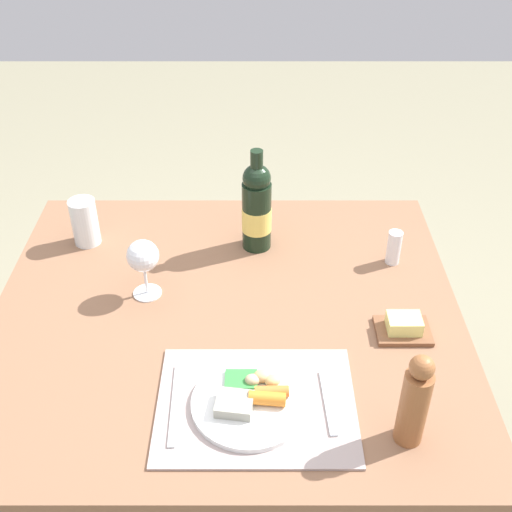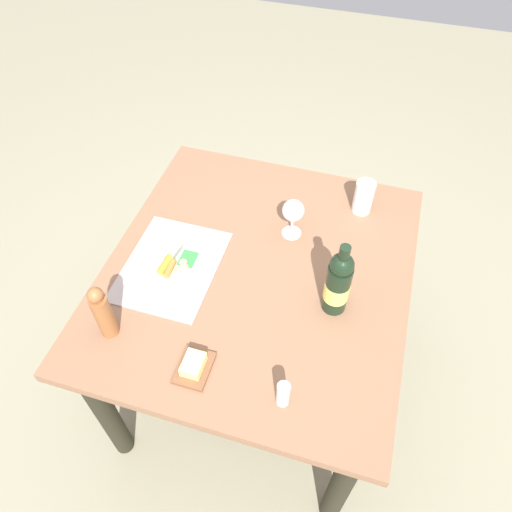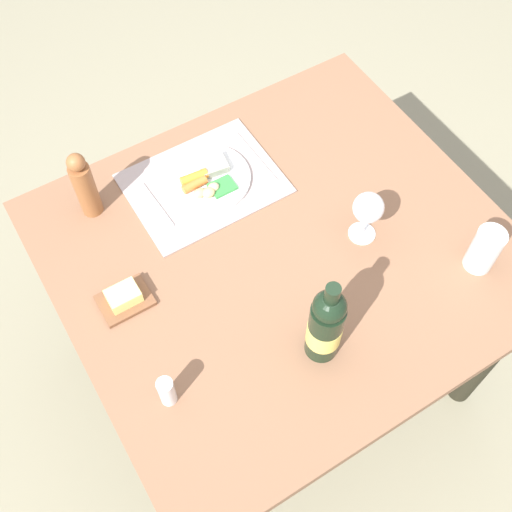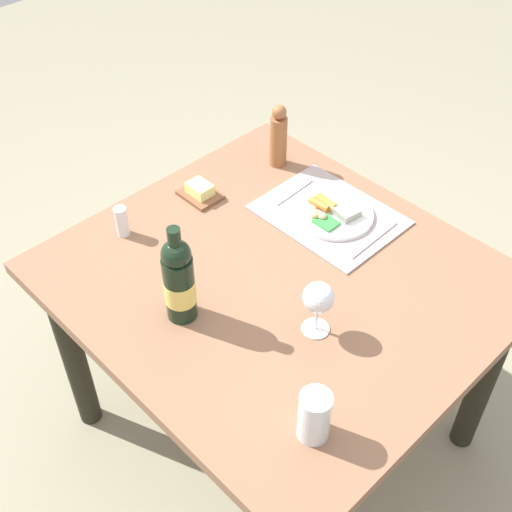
{
  "view_description": "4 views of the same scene",
  "coord_description": "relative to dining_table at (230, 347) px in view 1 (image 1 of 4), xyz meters",
  "views": [
    {
      "loc": [
        0.07,
        -1.21,
        1.83
      ],
      "look_at": [
        0.07,
        0.08,
        0.89
      ],
      "focal_mm": 45.21,
      "sensor_mm": 36.0,
      "label": 1
    },
    {
      "loc": [
        1.02,
        0.3,
        2.12
      ],
      "look_at": [
        -0.03,
        -0.02,
        0.81
      ],
      "focal_mm": 33.95,
      "sensor_mm": 36.0,
      "label": 2
    },
    {
      "loc": [
        0.53,
        0.72,
        2.2
      ],
      "look_at": [
        0.09,
        0.02,
        0.84
      ],
      "focal_mm": 44.4,
      "sensor_mm": 36.0,
      "label": 3
    },
    {
      "loc": [
        -0.91,
        0.97,
        2.11
      ],
      "look_at": [
        0.07,
        0.02,
        0.82
      ],
      "focal_mm": 46.86,
      "sensor_mm": 36.0,
      "label": 4
    }
  ],
  "objects": [
    {
      "name": "wine_glass",
      "position": [
        -0.21,
        0.07,
        0.24
      ],
      "size": [
        0.08,
        0.08,
        0.16
      ],
      "color": "white",
      "rests_on": "dining_table"
    },
    {
      "name": "salt_shaker",
      "position": [
        0.45,
        0.21,
        0.17
      ],
      "size": [
        0.04,
        0.04,
        0.1
      ],
      "primitive_type": "cylinder",
      "color": "white",
      "rests_on": "dining_table"
    },
    {
      "name": "knife",
      "position": [
        0.23,
        -0.3,
        0.13
      ],
      "size": [
        0.03,
        0.17,
        0.0
      ],
      "primitive_type": "cube",
      "rotation": [
        0.0,
        0.0,
        0.05
      ],
      "color": "silver",
      "rests_on": "placemat"
    },
    {
      "name": "placemat",
      "position": [
        0.07,
        -0.3,
        0.13
      ],
      "size": [
        0.42,
        0.32,
        0.01
      ],
      "primitive_type": "cube",
      "color": "#A79590",
      "rests_on": "dining_table"
    },
    {
      "name": "butter_dish",
      "position": [
        0.42,
        -0.07,
        0.14
      ],
      "size": [
        0.13,
        0.1,
        0.05
      ],
      "color": "brown",
      "rests_on": "dining_table"
    },
    {
      "name": "dinner_plate",
      "position": [
        0.06,
        -0.3,
        0.14
      ],
      "size": [
        0.25,
        0.25,
        0.04
      ],
      "color": "white",
      "rests_on": "placemat"
    },
    {
      "name": "pepper_mill",
      "position": [
        0.38,
        -0.38,
        0.23
      ],
      "size": [
        0.06,
        0.06,
        0.22
      ],
      "color": "#935830",
      "rests_on": "dining_table"
    },
    {
      "name": "wine_bottle",
      "position": [
        0.08,
        0.29,
        0.25
      ],
      "size": [
        0.08,
        0.08,
        0.3
      ],
      "color": "black",
      "rests_on": "dining_table"
    },
    {
      "name": "dining_table",
      "position": [
        0.0,
        0.0,
        0.0
      ],
      "size": [
        1.17,
        1.06,
        0.78
      ],
      "color": "brown",
      "rests_on": "ground_plane"
    },
    {
      "name": "water_tumbler",
      "position": [
        -0.41,
        0.3,
        0.18
      ],
      "size": [
        0.07,
        0.07,
        0.14
      ],
      "color": "silver",
      "rests_on": "dining_table"
    },
    {
      "name": "fork",
      "position": [
        -0.1,
        -0.3,
        0.13
      ],
      "size": [
        0.02,
        0.22,
        0.0
      ],
      "primitive_type": "cube",
      "rotation": [
        0.0,
        0.0,
        0.03
      ],
      "color": "silver",
      "rests_on": "placemat"
    },
    {
      "name": "ground_plane",
      "position": [
        0.0,
        0.0,
        -0.65
      ],
      "size": [
        8.0,
        8.0,
        0.0
      ],
      "primitive_type": "plane",
      "color": "gray"
    }
  ]
}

